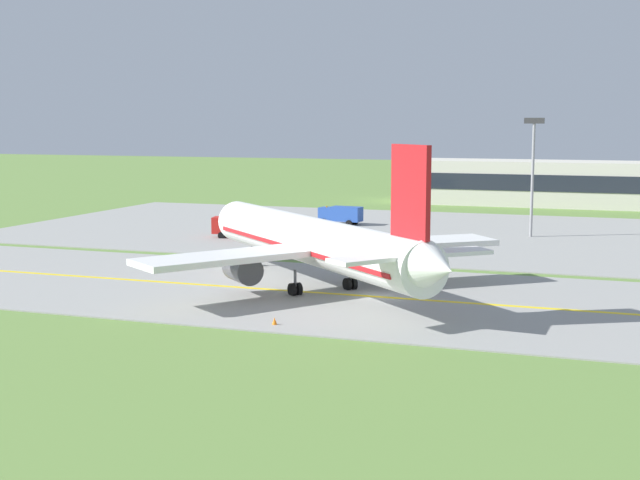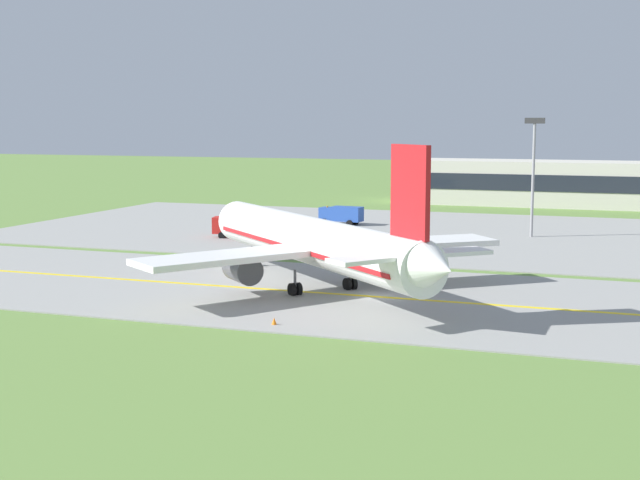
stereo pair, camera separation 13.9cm
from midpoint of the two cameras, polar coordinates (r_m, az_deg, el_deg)
ground_plane at (r=71.61m, az=3.83°, el=-3.79°), size 500.00×500.00×0.00m
taxiway_strip at (r=71.60m, az=3.83°, el=-3.75°), size 240.00×28.00×0.10m
apron_pad at (r=110.85m, az=14.77°, el=0.10°), size 140.00×52.00×0.10m
taxiway_centreline at (r=71.59m, az=3.83°, el=-3.71°), size 220.00×0.60×0.01m
airplane_lead at (r=74.10m, az=-0.29°, el=-0.14°), size 31.90×30.52×12.70m
service_truck_baggage at (r=108.05m, az=-5.37°, el=0.92°), size 6.30×3.34×2.60m
service_truck_fuel at (r=121.13m, az=1.44°, el=1.69°), size 6.17×2.80×2.60m
terminal_building at (r=154.13m, az=17.64°, el=3.48°), size 65.88×11.79×8.78m
apron_light_mast at (r=110.74m, az=13.76°, el=4.95°), size 2.40×0.50×14.70m
traffic_cone_near_edge at (r=61.92m, az=-2.94°, el=-5.33°), size 0.44×0.44×0.60m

